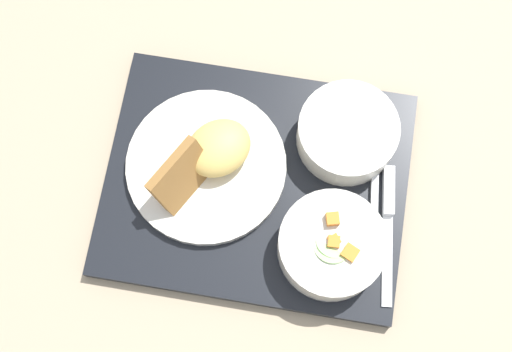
{
  "coord_description": "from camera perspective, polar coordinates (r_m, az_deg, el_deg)",
  "views": [
    {
      "loc": [
        -0.02,
        0.24,
        0.9
      ],
      "look_at": [
        0.0,
        0.0,
        0.05
      ],
      "focal_mm": 50.0,
      "sensor_mm": 36.0,
      "label": 1
    }
  ],
  "objects": [
    {
      "name": "spoon",
      "position": [
        0.91,
        9.43,
        -2.38
      ],
      "size": [
        0.04,
        0.16,
        0.01
      ],
      "rotation": [
        0.0,
        0.0,
        1.58
      ],
      "color": "silver",
      "rests_on": "serving_tray"
    },
    {
      "name": "plate_main",
      "position": [
        0.9,
        -3.9,
        1.08
      ],
      "size": [
        0.21,
        0.21,
        0.08
      ],
      "color": "silver",
      "rests_on": "serving_tray"
    },
    {
      "name": "bowl_soup",
      "position": [
        0.91,
        7.32,
        3.48
      ],
      "size": [
        0.13,
        0.13,
        0.05
      ],
      "color": "silver",
      "rests_on": "serving_tray"
    },
    {
      "name": "knife",
      "position": [
        0.91,
        10.53,
        -2.52
      ],
      "size": [
        0.02,
        0.18,
        0.01
      ],
      "rotation": [
        0.0,
        0.0,
        1.59
      ],
      "color": "silver",
      "rests_on": "serving_tray"
    },
    {
      "name": "serving_tray",
      "position": [
        0.92,
        -0.0,
        -0.66
      ],
      "size": [
        0.41,
        0.34,
        0.02
      ],
      "color": "black",
      "rests_on": "ground_plane"
    },
    {
      "name": "ground_plane",
      "position": [
        0.93,
        -0.0,
        -0.8
      ],
      "size": [
        4.0,
        4.0,
        0.0
      ],
      "primitive_type": "plane",
      "color": "tan"
    },
    {
      "name": "bowl_salad",
      "position": [
        0.87,
        6.06,
        -5.52
      ],
      "size": [
        0.13,
        0.13,
        0.06
      ],
      "color": "silver",
      "rests_on": "serving_tray"
    }
  ]
}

